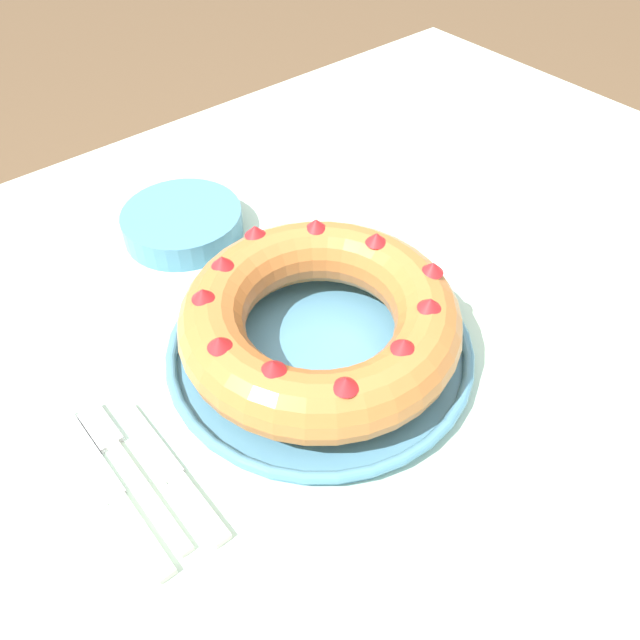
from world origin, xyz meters
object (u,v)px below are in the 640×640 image
serving_dish (320,349)px  serving_knife (118,501)px  cake_knife (177,479)px  side_bowl (183,223)px  bundt_cake (320,320)px  fork (126,464)px

serving_dish → serving_knife: serving_dish is taller
serving_knife → serving_dish: bearing=8.9°
cake_knife → side_bowl: (0.20, 0.31, 0.01)m
bundt_cake → side_bowl: size_ratio=1.87×
serving_dish → cake_knife: bearing=-170.3°
fork → cake_knife: (0.03, -0.04, 0.00)m
bundt_cake → cake_knife: size_ratio=1.62×
bundt_cake → side_bowl: bearing=90.4°
bundt_cake → side_bowl: 0.28m
fork → side_bowl: bearing=44.8°
fork → side_bowl: size_ratio=1.22×
fork → cake_knife: bearing=-62.3°
serving_dish → cake_knife: size_ratio=1.83×
serving_dish → fork: size_ratio=1.73×
fork → side_bowl: side_bowl is taller
bundt_cake → cake_knife: 0.21m
fork → side_bowl: 0.35m
serving_dish → side_bowl: side_bowl is taller
cake_knife → serving_dish: bearing=12.0°
serving_dish → serving_knife: size_ratio=1.60×
cake_knife → side_bowl: bearing=60.1°
bundt_cake → side_bowl: (-0.00, 0.28, -0.04)m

